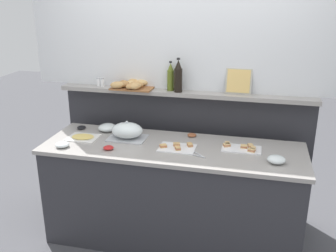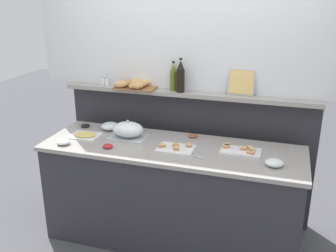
{
  "view_description": "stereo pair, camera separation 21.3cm",
  "coord_description": "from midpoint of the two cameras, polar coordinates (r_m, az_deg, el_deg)",
  "views": [
    {
      "loc": [
        0.67,
        -2.96,
        2.2
      ],
      "look_at": [
        -0.06,
        0.1,
        1.07
      ],
      "focal_mm": 40.98,
      "sensor_mm": 36.0,
      "label": 1
    },
    {
      "loc": [
        0.88,
        -2.9,
        2.2
      ],
      "look_at": [
        -0.06,
        0.1,
        1.07
      ],
      "focal_mm": 40.98,
      "sensor_mm": 36.0,
      "label": 2
    }
  ],
  "objects": [
    {
      "name": "condiment_bowl_red",
      "position": [
        3.5,
        1.84,
        -1.37
      ],
      "size": [
        0.08,
        0.08,
        0.03
      ],
      "primitive_type": "ellipsoid",
      "color": "brown",
      "rests_on": "buffet_counter"
    },
    {
      "name": "serving_cloche",
      "position": [
        3.46,
        -7.86,
        -0.77
      ],
      "size": [
        0.34,
        0.24,
        0.17
      ],
      "color": "#B7BABF",
      "rests_on": "buffet_counter"
    },
    {
      "name": "wine_bottle_dark",
      "position": [
        3.55,
        -0.2,
        7.32
      ],
      "size": [
        0.08,
        0.08,
        0.32
      ],
      "color": "black",
      "rests_on": "back_ledge_unit"
    },
    {
      "name": "condiment_bowl_dark",
      "position": [
        3.81,
        -14.31,
        -0.24
      ],
      "size": [
        0.08,
        0.08,
        0.03
      ],
      "primitive_type": "ellipsoid",
      "color": "black",
      "rests_on": "buffet_counter"
    },
    {
      "name": "sandwich_platter_rear",
      "position": [
        3.27,
        9.07,
        -3.29
      ],
      "size": [
        0.33,
        0.18,
        0.04
      ],
      "color": "white",
      "rests_on": "buffet_counter"
    },
    {
      "name": "olive_oil_bottle",
      "position": [
        3.61,
        -1.32,
        7.23
      ],
      "size": [
        0.06,
        0.06,
        0.28
      ],
      "color": "#56661E",
      "rests_on": "back_ledge_unit"
    },
    {
      "name": "serving_tongs",
      "position": [
        3.12,
        2.35,
        -4.3
      ],
      "size": [
        0.18,
        0.13,
        0.01
      ],
      "color": "#B7BABF",
      "rests_on": "buffet_counter"
    },
    {
      "name": "buffet_counter",
      "position": [
        3.49,
        -1.14,
        -10.09
      ],
      "size": [
        2.25,
        0.73,
        0.93
      ],
      "color": "#2D2D33",
      "rests_on": "ground_plane"
    },
    {
      "name": "cold_cuts_platter",
      "position": [
        3.58,
        -14.18,
        -1.63
      ],
      "size": [
        0.27,
        0.22,
        0.02
      ],
      "color": "white",
      "rests_on": "buffet_counter"
    },
    {
      "name": "ground_plane",
      "position": [
        4.23,
        0.99,
        -11.62
      ],
      "size": [
        12.0,
        12.0,
        0.0
      ],
      "primitive_type": "plane",
      "color": "#4C4C51"
    },
    {
      "name": "upper_wall_panel",
      "position": [
        3.59,
        1.05,
        15.68
      ],
      "size": [
        3.04,
        0.08,
        1.3
      ],
      "primitive_type": "cube",
      "color": "silver",
      "rests_on": "back_ledge_unit"
    },
    {
      "name": "bread_basket",
      "position": [
        3.72,
        -7.08,
        6.09
      ],
      "size": [
        0.41,
        0.32,
        0.08
      ],
      "color": "brown",
      "rests_on": "back_ledge_unit"
    },
    {
      "name": "framed_picture",
      "position": [
        3.53,
        8.76,
        6.61
      ],
      "size": [
        0.24,
        0.07,
        0.24
      ],
      "color": "#B2AD9E",
      "rests_on": "back_ledge_unit"
    },
    {
      "name": "back_ledge_unit",
      "position": [
        3.87,
        0.86,
        -3.43
      ],
      "size": [
        2.44,
        0.22,
        1.3
      ],
      "color": "#2D2D33",
      "rests_on": "ground_plane"
    },
    {
      "name": "glass_bowl_small",
      "position": [
        3.42,
        -17.19,
        -2.7
      ],
      "size": [
        0.12,
        0.12,
        0.05
      ],
      "color": "silver",
      "rests_on": "buffet_counter"
    },
    {
      "name": "salt_shaker",
      "position": [
        3.86,
        -11.91,
        6.41
      ],
      "size": [
        0.03,
        0.03,
        0.09
      ],
      "color": "white",
      "rests_on": "back_ledge_unit"
    },
    {
      "name": "glass_bowl_large",
      "position": [
        3.7,
        -10.65,
        -0.27
      ],
      "size": [
        0.17,
        0.17,
        0.07
      ],
      "color": "silver",
      "rests_on": "buffet_counter"
    },
    {
      "name": "condiment_bowl_cream",
      "position": [
        3.28,
        -10.7,
        -3.22
      ],
      "size": [
        0.09,
        0.09,
        0.03
      ],
      "primitive_type": "ellipsoid",
      "color": "red",
      "rests_on": "buffet_counter"
    },
    {
      "name": "sandwich_platter_front",
      "position": [
        3.24,
        -0.53,
        -3.24
      ],
      "size": [
        0.31,
        0.22,
        0.04
      ],
      "color": "white",
      "rests_on": "buffet_counter"
    },
    {
      "name": "pepper_shaker",
      "position": [
        3.85,
        -11.31,
        6.39
      ],
      "size": [
        0.03,
        0.03,
        0.09
      ],
      "color": "white",
      "rests_on": "back_ledge_unit"
    },
    {
      "name": "glass_bowl_medium",
      "position": [
        3.07,
        13.91,
        -4.92
      ],
      "size": [
        0.14,
        0.14,
        0.06
      ],
      "color": "silver",
      "rests_on": "buffet_counter"
    }
  ]
}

